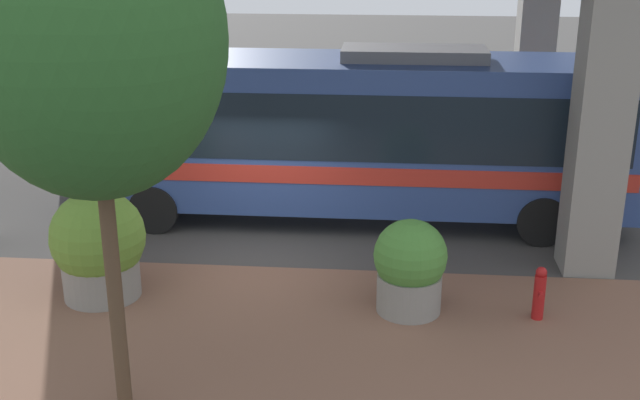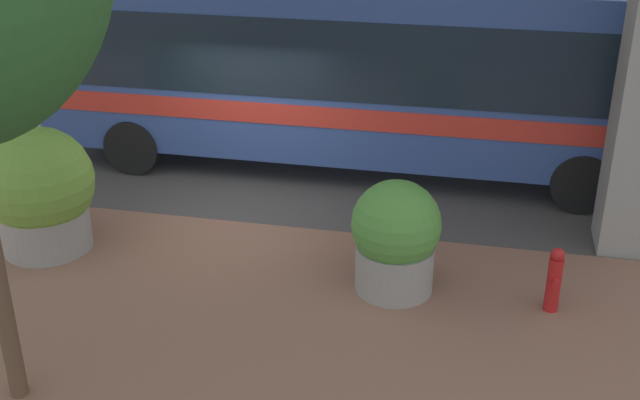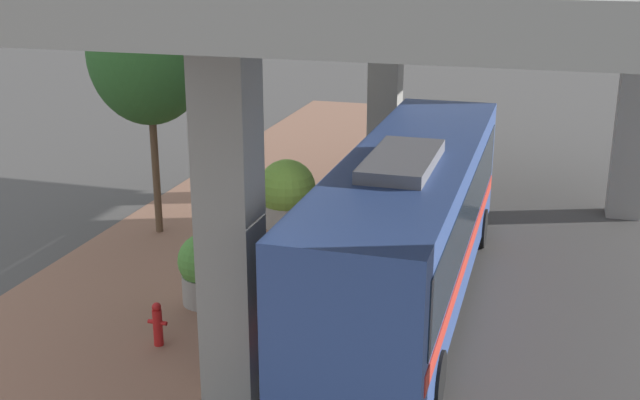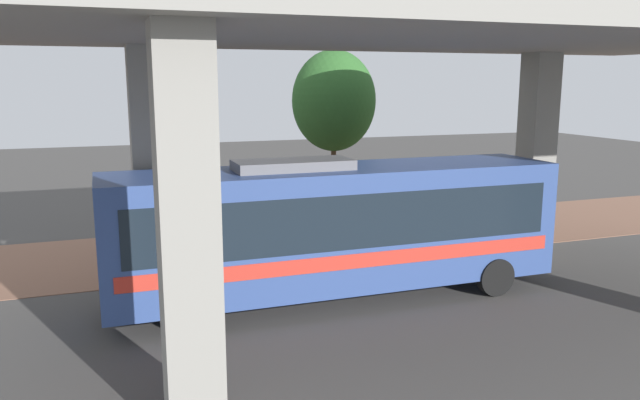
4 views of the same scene
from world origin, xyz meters
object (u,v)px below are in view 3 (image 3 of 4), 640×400
fire_hydrant (158,324)px  street_tree_near (148,53)px  planter_middle (287,194)px  planter_front (206,269)px  bus (410,219)px

fire_hydrant → street_tree_near: (-2.97, 5.80, 4.34)m
fire_hydrant → planter_middle: planter_middle is taller
fire_hydrant → planter_middle: bearing=88.4°
planter_middle → planter_front: bearing=-91.0°
fire_hydrant → street_tree_near: street_tree_near is taller
bus → planter_middle: bearing=135.1°
bus → planter_front: size_ratio=7.24×
fire_hydrant → street_tree_near: 7.83m
planter_front → planter_middle: size_ratio=0.84×
fire_hydrant → planter_middle: 7.22m
bus → fire_hydrant: bus is taller
fire_hydrant → planter_front: size_ratio=0.58×
bus → street_tree_near: size_ratio=1.72×
planter_front → fire_hydrant: bearing=-92.9°
bus → planter_front: bus is taller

